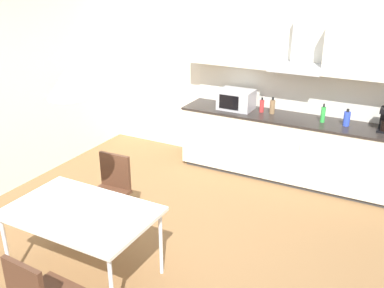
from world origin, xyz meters
TOP-DOWN VIEW (x-y plane):
  - ground_plane at (0.00, 0.00)m, footprint 7.26×7.52m
  - wall_back at (0.00, 2.56)m, footprint 5.81×0.10m
  - kitchen_counter at (0.71, 2.21)m, footprint 3.04×0.62m
  - backsplash_tile at (0.71, 2.49)m, footprint 3.02×0.02m
  - upper_wall_cabinets at (0.71, 2.34)m, footprint 3.02×0.40m
  - microwave at (-0.08, 2.21)m, footprint 0.48×0.35m
  - bottle_blue at (1.44, 2.21)m, footprint 0.08×0.08m
  - bottle_green at (1.14, 2.21)m, footprint 0.06×0.06m
  - bottle_red at (0.29, 2.25)m, footprint 0.06×0.06m
  - bottle_brown at (0.45, 2.25)m, footprint 0.07×0.07m
  - dining_table at (-0.35, -0.78)m, footprint 1.35×0.87m
  - chair_far_left at (-0.65, 0.04)m, footprint 0.42×0.42m
  - pendant_lamp at (-0.35, -0.78)m, footprint 0.32×0.32m

SIDE VIEW (x-z plane):
  - ground_plane at x=0.00m, z-range -0.02..0.00m
  - kitchen_counter at x=0.71m, z-range 0.00..0.90m
  - chair_far_left at x=-0.65m, z-range 0.10..0.97m
  - dining_table at x=-0.35m, z-range 0.32..1.04m
  - bottle_red at x=0.29m, z-range 0.89..1.09m
  - bottle_blue at x=1.44m, z-range 0.88..1.11m
  - bottle_brown at x=0.45m, z-range 0.88..1.12m
  - bottle_green at x=1.14m, z-range 0.88..1.13m
  - microwave at x=-0.08m, z-range 0.90..1.18m
  - backsplash_tile at x=0.71m, z-range 0.90..1.49m
  - wall_back at x=0.00m, z-range 0.00..2.84m
  - upper_wall_cabinets at x=0.71m, z-range 1.50..2.20m
  - pendant_lamp at x=-0.35m, z-range 1.78..2.00m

